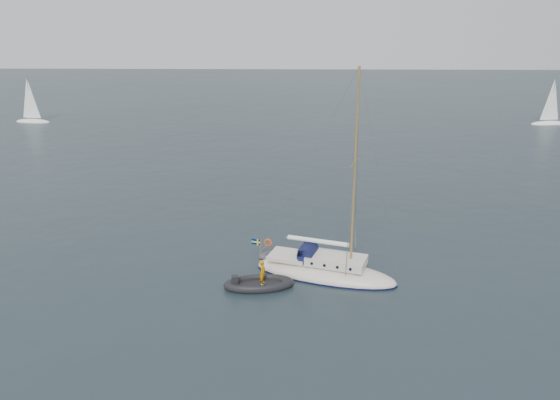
{
  "coord_description": "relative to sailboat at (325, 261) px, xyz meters",
  "views": [
    {
      "loc": [
        -0.94,
        -30.81,
        15.24
      ],
      "look_at": [
        -1.84,
        0.0,
        5.03
      ],
      "focal_mm": 35.0,
      "sensor_mm": 36.0,
      "label": 1
    }
  ],
  "objects": [
    {
      "name": "distant_yacht_b",
      "position": [
        36.83,
        53.23,
        2.21
      ],
      "size": [
        5.71,
        3.04,
        7.56
      ],
      "rotation": [
        0.0,
        0.0,
        0.17
      ],
      "color": "white",
      "rests_on": "ground"
    },
    {
      "name": "rib",
      "position": [
        -4.04,
        -1.62,
        -0.75
      ],
      "size": [
        4.27,
        1.94,
        1.76
      ],
      "rotation": [
        0.0,
        0.0,
        0.15
      ],
      "color": "black",
      "rests_on": "ground"
    },
    {
      "name": "distant_yacht_c",
      "position": [
        -43.06,
        52.61,
        2.22
      ],
      "size": [
        5.71,
        3.05,
        7.57
      ],
      "rotation": [
        0.0,
        0.0,
        -0.16
      ],
      "color": "white",
      "rests_on": "ground"
    },
    {
      "name": "sailboat",
      "position": [
        0.0,
        0.0,
        0.0
      ],
      "size": [
        9.44,
        2.83,
        13.45
      ],
      "rotation": [
        0.0,
        0.0,
        -0.32
      ],
      "color": "#F1E3CD",
      "rests_on": "ground"
    },
    {
      "name": "ground",
      "position": [
        -0.97,
        -0.15,
        -1.02
      ],
      "size": [
        300.0,
        300.0,
        0.0
      ],
      "primitive_type": "plane",
      "color": "black",
      "rests_on": "ground"
    },
    {
      "name": "dinghy",
      "position": [
        -3.06,
        2.72,
        -0.86
      ],
      "size": [
        2.56,
        1.16,
        0.37
      ],
      "rotation": [
        0.0,
        0.0,
        0.28
      ],
      "color": "#54545A",
      "rests_on": "ground"
    }
  ]
}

